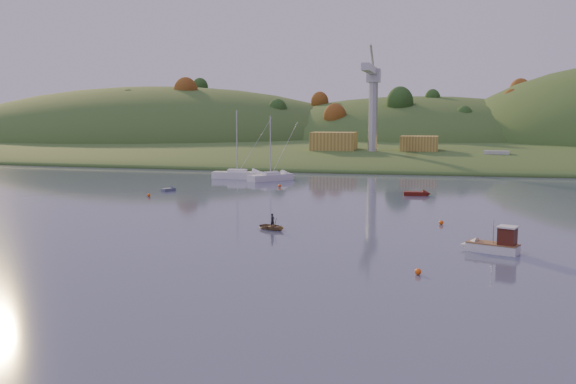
% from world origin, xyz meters
% --- Properties ---
extents(ground, '(500.00, 500.00, 0.00)m').
position_xyz_m(ground, '(0.00, 0.00, 0.00)').
color(ground, '#38415C').
rests_on(ground, ground).
extents(far_shore, '(620.00, 220.00, 1.50)m').
position_xyz_m(far_shore, '(0.00, 230.00, 0.00)').
color(far_shore, '#375522').
rests_on(far_shore, ground).
extents(shore_slope, '(640.00, 150.00, 7.00)m').
position_xyz_m(shore_slope, '(0.00, 165.00, 0.00)').
color(shore_slope, '#375522').
rests_on(shore_slope, ground).
extents(hill_left_far, '(120.00, 100.00, 32.00)m').
position_xyz_m(hill_left_far, '(-160.00, 215.00, 0.00)').
color(hill_left_far, '#375522').
rests_on(hill_left_far, ground).
extents(hill_left, '(170.00, 140.00, 44.00)m').
position_xyz_m(hill_left, '(-90.00, 200.00, 0.00)').
color(hill_left, '#375522').
rests_on(hill_left, ground).
extents(hill_center, '(140.00, 120.00, 36.00)m').
position_xyz_m(hill_center, '(10.00, 210.00, 0.00)').
color(hill_center, '#375522').
rests_on(hill_center, ground).
extents(hillside_trees, '(280.00, 50.00, 32.00)m').
position_xyz_m(hillside_trees, '(0.00, 185.00, 0.00)').
color(hillside_trees, '#214117').
rests_on(hillside_trees, ground).
extents(wharf, '(42.00, 16.00, 2.40)m').
position_xyz_m(wharf, '(5.00, 122.00, 1.20)').
color(wharf, slate).
rests_on(wharf, ground).
extents(shed_west, '(11.00, 8.00, 4.80)m').
position_xyz_m(shed_west, '(-8.00, 123.00, 4.80)').
color(shed_west, olive).
rests_on(shed_west, wharf).
extents(shed_east, '(9.00, 7.00, 4.00)m').
position_xyz_m(shed_east, '(13.00, 124.00, 4.40)').
color(shed_east, olive).
rests_on(shed_east, wharf).
extents(dock_crane, '(3.20, 28.00, 20.30)m').
position_xyz_m(dock_crane, '(2.00, 118.39, 17.17)').
color(dock_crane, '#B7B7BC').
rests_on(dock_crane, wharf).
extents(fishing_boat, '(5.40, 3.41, 3.30)m').
position_xyz_m(fishing_boat, '(22.41, 21.93, 0.73)').
color(fishing_boat, silver).
rests_on(fishing_boat, ground).
extents(sailboat_near, '(7.33, 8.02, 11.62)m').
position_xyz_m(sailboat_near, '(-11.54, 74.30, 0.75)').
color(sailboat_near, white).
rests_on(sailboat_near, ground).
extents(sailboat_far, '(9.28, 3.49, 12.60)m').
position_xyz_m(sailboat_far, '(-18.55, 76.61, 0.80)').
color(sailboat_far, white).
rests_on(sailboat_far, ground).
extents(canoe, '(3.71, 3.31, 0.63)m').
position_xyz_m(canoe, '(0.97, 27.99, 0.32)').
color(canoe, olive).
rests_on(canoe, ground).
extents(paddler, '(0.55, 0.63, 1.47)m').
position_xyz_m(paddler, '(0.97, 27.99, 0.73)').
color(paddler, black).
rests_on(paddler, ground).
extents(red_tender, '(4.15, 1.82, 1.37)m').
position_xyz_m(red_tender, '(15.33, 59.71, 0.28)').
color(red_tender, '#54140C').
rests_on(red_tender, ground).
extents(grey_dinghy, '(2.10, 2.81, 0.99)m').
position_xyz_m(grey_dinghy, '(-23.18, 56.89, 0.20)').
color(grey_dinghy, slate).
rests_on(grey_dinghy, ground).
extents(work_vessel, '(13.62, 6.13, 3.39)m').
position_xyz_m(work_vessel, '(30.74, 118.00, 1.21)').
color(work_vessel, slate).
rests_on(work_vessel, ground).
extents(buoy_0, '(0.50, 0.50, 0.50)m').
position_xyz_m(buoy_0, '(16.57, 12.29, 0.25)').
color(buoy_0, '#F9580D').
rests_on(buoy_0, ground).
extents(buoy_1, '(0.50, 0.50, 0.50)m').
position_xyz_m(buoy_1, '(18.30, 35.04, 0.25)').
color(buoy_1, '#F9580D').
rests_on(buoy_1, ground).
extents(buoy_2, '(0.50, 0.50, 0.50)m').
position_xyz_m(buoy_2, '(-23.22, 49.02, 0.25)').
color(buoy_2, '#F9580D').
rests_on(buoy_2, ground).
extents(buoy_3, '(0.50, 0.50, 0.50)m').
position_xyz_m(buoy_3, '(-7.52, 64.94, 0.25)').
color(buoy_3, '#F9580D').
rests_on(buoy_3, ground).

